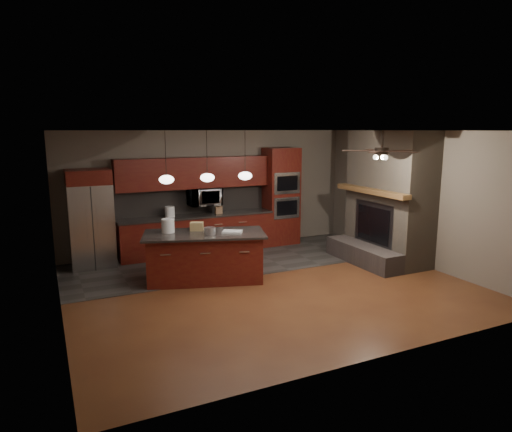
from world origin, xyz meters
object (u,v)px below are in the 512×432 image
paint_can (210,231)px  cardboard_box (197,226)px  white_bucket (168,226)px  oven_tower (281,196)px  counter_box (219,210)px  paint_tray (232,232)px  microwave (204,197)px  kitchen_island (205,257)px  counter_bucket (170,212)px  refrigerator (91,219)px

paint_can → cardboard_box: cardboard_box is taller
cardboard_box → white_bucket: bearing=-160.6°
oven_tower → counter_box: size_ratio=13.79×
paint_can → counter_box: size_ratio=1.19×
oven_tower → paint_tray: 3.04m
oven_tower → microwave: 1.98m
white_bucket → counter_box: bearing=44.1°
kitchen_island → counter_bucket: (-0.14, 1.92, 0.55)m
paint_tray → cardboard_box: bearing=170.0°
counter_box → kitchen_island: bearing=-112.5°
white_bucket → paint_can: white_bucket is taller
counter_bucket → paint_tray: bearing=-73.5°
kitchen_island → paint_can: bearing=-55.0°
refrigerator → kitchen_island: 2.65m
refrigerator → kitchen_island: refrigerator is taller
oven_tower → kitchen_island: bearing=-144.2°
microwave → paint_can: microwave is taller
counter_bucket → cardboard_box: bearing=-86.8°
paint_tray → microwave: bearing=116.8°
refrigerator → counter_bucket: size_ratio=8.52×
paint_tray → counter_box: 2.13m
white_bucket → cardboard_box: white_bucket is taller
counter_box → microwave: bearing=167.4°
paint_tray → cardboard_box: 0.72m
microwave → white_bucket: (-1.28, -1.64, -0.25)m
microwave → counter_box: microwave is taller
refrigerator → white_bucket: 1.94m
white_bucket → counter_bucket: 1.65m
white_bucket → paint_can: size_ratio=1.27×
oven_tower → microwave: size_ratio=3.25×
microwave → counter_box: bearing=-17.9°
paint_can → counter_bucket: size_ratio=0.86×
microwave → refrigerator: bearing=-177.0°
oven_tower → paint_can: size_ratio=11.63×
paint_can → refrigerator: bearing=133.0°
paint_tray → counter_box: bearing=108.2°
microwave → cardboard_box: microwave is taller
oven_tower → counter_box: bearing=-178.5°
kitchen_island → counter_box: counter_box is taller
white_bucket → counter_bucket: white_bucket is taller
kitchen_island → counter_bucket: size_ratio=10.25×
paint_can → counter_box: (0.94, 2.04, -0.00)m
paint_tray → kitchen_island: bearing=-170.3°
cardboard_box → counter_bucket: (-0.09, 1.64, 0.02)m
white_bucket → counter_bucket: size_ratio=1.09×
kitchen_island → microwave: bearing=88.2°
oven_tower → white_bucket: bearing=-154.1°
refrigerator → kitchen_island: (1.82, -1.84, -0.55)m
cardboard_box → counter_box: bearing=81.6°
white_bucket → cardboard_box: bearing=-5.4°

